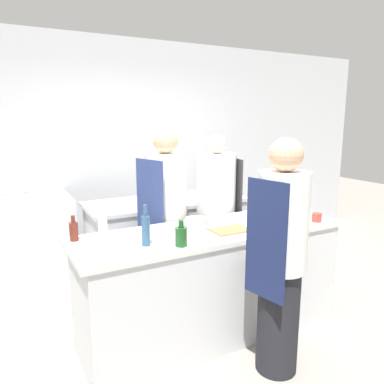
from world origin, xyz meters
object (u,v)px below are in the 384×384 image
bottle_wine (181,236)px  stockpot (164,194)px  chef_at_pass_far (166,221)px  bottle_vinegar (146,229)px  bottle_cooking_oil (74,231)px  oven_range (34,242)px  bowl_mixing_large (196,224)px  bottle_olive_oil (103,226)px  chef_at_stove (216,217)px  cup (317,217)px  chef_at_prep_near (281,259)px  bowl_prep_small (290,208)px

bottle_wine → stockpot: bottle_wine is taller
chef_at_pass_far → bottle_vinegar: size_ratio=5.75×
bottle_vinegar → bottle_cooking_oil: (-0.43, 0.36, -0.04)m
oven_range → bottle_vinegar: (0.59, -1.86, 0.56)m
bowl_mixing_large → bottle_vinegar: bearing=-160.3°
bottle_vinegar → bottle_wine: bearing=-30.8°
bottle_olive_oil → oven_range: bearing=103.4°
bottle_olive_oil → bottle_vinegar: 0.39m
chef_at_stove → bottle_cooking_oil: 1.55m
bottle_olive_oil → bottle_wine: bearing=-45.4°
bowl_mixing_large → cup: (1.04, -0.32, -0.01)m
chef_at_stove → bottle_cooking_oil: chef_at_stove is taller
bottle_olive_oil → bottle_cooking_oil: 0.21m
chef_at_prep_near → bottle_wine: chef_at_prep_near is taller
bottle_olive_oil → bowl_prep_small: (1.81, -0.08, -0.05)m
oven_range → bottle_wine: bearing=-67.8°
chef_at_stove → bottle_olive_oil: chef_at_stove is taller
bottle_cooking_oil → oven_range: bearing=96.0°
bottle_olive_oil → stockpot: bottle_olive_oil is taller
chef_at_prep_near → cup: (0.76, 0.40, 0.11)m
bottle_wine → chef_at_pass_far: bearing=72.4°
stockpot → chef_at_pass_far: bearing=-112.1°
chef_at_stove → cup: bearing=42.4°
chef_at_prep_near → bowl_mixing_large: (-0.28, 0.71, 0.12)m
chef_at_prep_near → bottle_cooking_oil: bearing=43.3°
bottle_olive_oil → cup: size_ratio=2.84×
stockpot → bowl_prep_small: bearing=-48.7°
stockpot → bottle_wine: bearing=-109.3°
chef_at_prep_near → bottle_cooking_oil: 1.52m
cup → stockpot: stockpot is taller
chef_at_prep_near → chef_at_stove: size_ratio=1.02×
oven_range → bottle_olive_oil: size_ratio=4.06×
bottle_vinegar → cup: bearing=-4.9°
bottle_vinegar → cup: size_ratio=3.57×
bottle_vinegar → chef_at_stove: bearing=35.0°
chef_at_pass_far → bottle_wine: bearing=145.5°
chef_at_prep_near → bottle_vinegar: 0.98m
bottle_wine → cup: (1.34, -0.00, -0.04)m
bottle_olive_oil → bowl_mixing_large: bearing=-10.2°
bottle_olive_oil → bottle_cooking_oil: bottle_olive_oil is taller
chef_at_pass_far → bowl_mixing_large: bearing=166.2°
chef_at_pass_far → cup: 1.37m
chef_at_pass_far → stockpot: 0.59m
chef_at_prep_near → bottle_wine: bearing=44.4°
bottle_wine → bowl_mixing_large: 0.43m
bowl_mixing_large → bottle_olive_oil: bearing=169.8°
chef_at_prep_near → bowl_prep_small: bearing=-56.9°
bottle_olive_oil → chef_at_stove: bearing=18.3°
bottle_olive_oil → bowl_mixing_large: bottle_olive_oil is taller
oven_range → cup: (2.15, -1.99, 0.48)m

